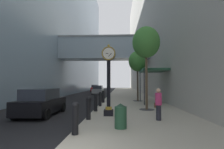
{
  "coord_description": "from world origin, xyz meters",
  "views": [
    {
      "loc": [
        1.9,
        -4.43,
        2.04
      ],
      "look_at": [
        0.96,
        16.04,
        3.12
      ],
      "focal_mm": 27.78,
      "sensor_mm": 36.0,
      "label": 1
    }
  ],
  "objects_px": {
    "bollard_fifth": "(103,96)",
    "street_tree_near": "(146,43)",
    "street_tree_mid_near": "(138,62)",
    "bollard_third": "(96,102)",
    "bollard_fourth": "(100,99)",
    "trash_bin": "(121,115)",
    "street_clock": "(109,76)",
    "car_black_near": "(41,102)",
    "car_red_far": "(95,88)",
    "car_silver_mid": "(98,90)",
    "bollard_nearest": "(75,117)",
    "pedestrian_walking": "(158,103)",
    "bollard_second": "(88,107)"
  },
  "relations": [
    {
      "from": "street_clock",
      "to": "trash_bin",
      "type": "distance_m",
      "value": 3.52
    },
    {
      "from": "street_tree_mid_near",
      "to": "pedestrian_walking",
      "type": "height_order",
      "value": "street_tree_mid_near"
    },
    {
      "from": "street_tree_mid_near",
      "to": "bollard_fourth",
      "type": "bearing_deg",
      "value": -128.66
    },
    {
      "from": "bollard_fifth",
      "to": "pedestrian_walking",
      "type": "distance_m",
      "value": 9.01
    },
    {
      "from": "street_tree_mid_near",
      "to": "bollard_third",
      "type": "bearing_deg",
      "value": -116.54
    },
    {
      "from": "bollard_second",
      "to": "street_tree_mid_near",
      "type": "distance_m",
      "value": 11.27
    },
    {
      "from": "bollard_third",
      "to": "bollard_fourth",
      "type": "bearing_deg",
      "value": 90.0
    },
    {
      "from": "trash_bin",
      "to": "car_black_near",
      "type": "bearing_deg",
      "value": 145.06
    },
    {
      "from": "bollard_nearest",
      "to": "car_black_near",
      "type": "bearing_deg",
      "value": 126.73
    },
    {
      "from": "street_tree_mid_near",
      "to": "car_red_far",
      "type": "xyz_separation_m",
      "value": [
        -8.24,
        24.65,
        -3.65
      ]
    },
    {
      "from": "bollard_third",
      "to": "trash_bin",
      "type": "bearing_deg",
      "value": -69.12
    },
    {
      "from": "car_silver_mid",
      "to": "bollard_fourth",
      "type": "bearing_deg",
      "value": -82.28
    },
    {
      "from": "bollard_fifth",
      "to": "car_silver_mid",
      "type": "height_order",
      "value": "car_silver_mid"
    },
    {
      "from": "trash_bin",
      "to": "car_silver_mid",
      "type": "relative_size",
      "value": 0.22
    },
    {
      "from": "bollard_second",
      "to": "bollard_third",
      "type": "bearing_deg",
      "value": 90.0
    },
    {
      "from": "street_tree_near",
      "to": "car_silver_mid",
      "type": "height_order",
      "value": "street_tree_near"
    },
    {
      "from": "bollard_fifth",
      "to": "street_tree_near",
      "type": "xyz_separation_m",
      "value": [
        3.63,
        -4.55,
        4.3
      ]
    },
    {
      "from": "street_tree_near",
      "to": "pedestrian_walking",
      "type": "distance_m",
      "value": 5.47
    },
    {
      "from": "trash_bin",
      "to": "pedestrian_walking",
      "type": "height_order",
      "value": "pedestrian_walking"
    },
    {
      "from": "street_tree_mid_near",
      "to": "car_red_far",
      "type": "relative_size",
      "value": 1.21
    },
    {
      "from": "bollard_third",
      "to": "bollard_fifth",
      "type": "xyz_separation_m",
      "value": [
        0.0,
        5.46,
        0.0
      ]
    },
    {
      "from": "bollard_second",
      "to": "trash_bin",
      "type": "xyz_separation_m",
      "value": [
        1.71,
        -1.74,
        -0.1
      ]
    },
    {
      "from": "bollard_fifth",
      "to": "street_tree_near",
      "type": "relative_size",
      "value": 0.2
    },
    {
      "from": "bollard_second",
      "to": "pedestrian_walking",
      "type": "relative_size",
      "value": 0.73
    },
    {
      "from": "trash_bin",
      "to": "street_clock",
      "type": "bearing_deg",
      "value": 103.58
    },
    {
      "from": "bollard_nearest",
      "to": "car_silver_mid",
      "type": "xyz_separation_m",
      "value": [
        -2.63,
        27.58,
        0.04
      ]
    },
    {
      "from": "car_red_far",
      "to": "bollard_second",
      "type": "bearing_deg",
      "value": -82.43
    },
    {
      "from": "street_clock",
      "to": "bollard_second",
      "type": "height_order",
      "value": "street_clock"
    },
    {
      "from": "street_tree_mid_near",
      "to": "car_silver_mid",
      "type": "relative_size",
      "value": 1.18
    },
    {
      "from": "street_tree_near",
      "to": "street_tree_mid_near",
      "type": "bearing_deg",
      "value": 90.0
    },
    {
      "from": "pedestrian_walking",
      "to": "car_red_far",
      "type": "relative_size",
      "value": 0.36
    },
    {
      "from": "trash_bin",
      "to": "car_black_near",
      "type": "distance_m",
      "value": 6.24
    },
    {
      "from": "car_black_near",
      "to": "car_red_far",
      "type": "height_order",
      "value": "car_red_far"
    },
    {
      "from": "car_black_near",
      "to": "bollard_second",
      "type": "bearing_deg",
      "value": -28.29
    },
    {
      "from": "bollard_nearest",
      "to": "bollard_third",
      "type": "bearing_deg",
      "value": 90.0
    },
    {
      "from": "bollard_second",
      "to": "street_tree_near",
      "type": "height_order",
      "value": "street_tree_near"
    },
    {
      "from": "street_tree_near",
      "to": "trash_bin",
      "type": "xyz_separation_m",
      "value": [
        -1.93,
        -5.38,
        -4.39
      ]
    },
    {
      "from": "car_silver_mid",
      "to": "car_red_far",
      "type": "relative_size",
      "value": 1.03
    },
    {
      "from": "street_clock",
      "to": "car_red_far",
      "type": "bearing_deg",
      "value": 99.5
    },
    {
      "from": "bollard_fifth",
      "to": "street_tree_mid_near",
      "type": "xyz_separation_m",
      "value": [
        3.63,
        1.81,
        3.71
      ]
    },
    {
      "from": "bollard_fourth",
      "to": "car_black_near",
      "type": "distance_m",
      "value": 4.98
    },
    {
      "from": "bollard_fifth",
      "to": "street_tree_near",
      "type": "height_order",
      "value": "street_tree_near"
    },
    {
      "from": "street_clock",
      "to": "car_red_far",
      "type": "distance_m",
      "value": 33.97
    },
    {
      "from": "pedestrian_walking",
      "to": "car_silver_mid",
      "type": "distance_m",
      "value": 25.66
    },
    {
      "from": "bollard_third",
      "to": "bollard_fourth",
      "type": "height_order",
      "value": "same"
    },
    {
      "from": "bollard_fourth",
      "to": "street_tree_mid_near",
      "type": "bearing_deg",
      "value": 51.34
    },
    {
      "from": "bollard_fifth",
      "to": "bollard_third",
      "type": "bearing_deg",
      "value": -90.0
    },
    {
      "from": "bollard_nearest",
      "to": "pedestrian_walking",
      "type": "relative_size",
      "value": 0.73
    },
    {
      "from": "street_tree_mid_near",
      "to": "pedestrian_walking",
      "type": "relative_size",
      "value": 3.35
    },
    {
      "from": "car_red_far",
      "to": "pedestrian_walking",
      "type": "bearing_deg",
      "value": -76.56
    }
  ]
}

